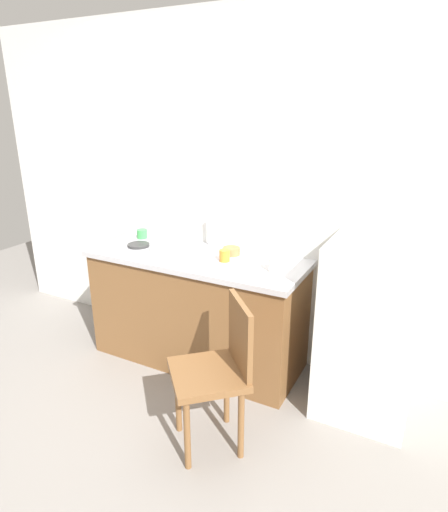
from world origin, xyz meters
The scene contains 13 objects.
ground_plane centered at (0.00, 0.00, 0.00)m, with size 8.00×8.00×0.00m, color gray.
back_wall centered at (0.00, 1.00, 1.26)m, with size 4.80×0.10×2.52m, color silver.
cabinet_base centered at (-0.24, 0.65, 0.41)m, with size 1.57×0.60×0.81m, color brown.
countertop centered at (-0.24, 0.65, 0.83)m, with size 1.61×0.64×0.04m, color #B7B7BC.
faucet centered at (-0.28, 0.90, 0.96)m, with size 0.02×0.02×0.23m, color #B7B7BC.
refrigerator centered at (1.01, 0.65, 0.57)m, with size 0.56×0.59×1.13m, color silver.
chair centered at (0.32, -0.07, 0.50)m, with size 0.57×0.57×0.89m.
dish_tray centered at (-0.45, 0.66, 0.88)m, with size 0.28×0.20×0.05m, color white.
terracotta_bowl centered at (-0.03, 0.78, 0.88)m, with size 0.13×0.13×0.05m, color #C67042.
hotplate centered at (-0.75, 0.62, 0.86)m, with size 0.17×0.17×0.02m, color #2D2D2D.
cup_orange centered at (-0.01, 0.63, 0.89)m, with size 0.07×0.07×0.08m, color orange.
cup_green centered at (-0.86, 0.81, 0.89)m, with size 0.08×0.08×0.07m, color green.
cup_white centered at (0.37, 0.61, 0.90)m, with size 0.08×0.08×0.09m, color white.
Camera 1 is at (1.30, -1.88, 1.88)m, focal length 30.35 mm.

